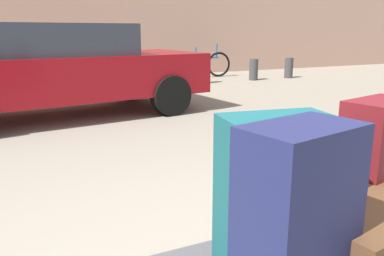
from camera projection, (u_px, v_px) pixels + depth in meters
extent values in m
cube|color=#144C51|center=(274.00, 197.00, 1.56)|extent=(0.46, 0.31, 0.66)
cube|color=#191E47|center=(296.00, 234.00, 1.24)|extent=(0.41, 0.30, 0.71)
cube|color=maroon|center=(374.00, 171.00, 1.84)|extent=(0.39, 0.27, 0.67)
cube|color=#51331E|center=(370.00, 250.00, 1.49)|extent=(0.59, 0.42, 0.34)
cube|color=maroon|center=(64.00, 75.00, 6.13)|extent=(4.48, 2.30, 0.64)
cube|color=#2D333D|center=(44.00, 39.00, 5.87)|extent=(2.58, 1.86, 0.46)
cylinder|color=black|center=(128.00, 84.00, 7.65)|extent=(0.66, 0.30, 0.64)
cylinder|color=black|center=(171.00, 95.00, 6.26)|extent=(0.66, 0.30, 0.64)
torus|color=black|center=(185.00, 65.00, 11.22)|extent=(0.72, 0.12, 0.72)
torus|color=black|center=(219.00, 64.00, 11.58)|extent=(0.72, 0.12, 0.72)
cylinder|color=#194C8C|center=(202.00, 58.00, 11.35)|extent=(1.00, 0.13, 0.04)
cylinder|color=#194C8C|center=(196.00, 53.00, 11.25)|extent=(0.04, 0.04, 0.30)
cylinder|color=#194C8C|center=(217.00, 51.00, 11.46)|extent=(0.04, 0.04, 0.40)
cylinder|color=#383838|center=(157.00, 74.00, 9.60)|extent=(0.24, 0.24, 0.57)
cylinder|color=#383838|center=(204.00, 72.00, 10.15)|extent=(0.24, 0.24, 0.57)
cylinder|color=#383838|center=(254.00, 70.00, 10.78)|extent=(0.24, 0.24, 0.57)
cylinder|color=#383838|center=(289.00, 68.00, 11.29)|extent=(0.24, 0.24, 0.57)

